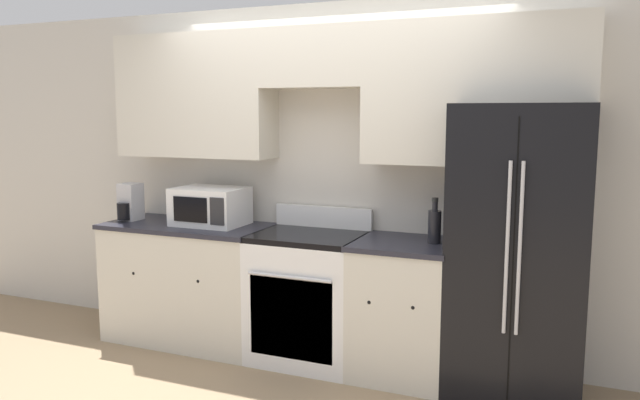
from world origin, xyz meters
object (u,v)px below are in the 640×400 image
object	(u,v)px
refrigerator	(519,251)
bottle	(434,225)
microwave	(210,206)

from	to	relation	value
refrigerator	bottle	world-z (taller)	refrigerator
refrigerator	microwave	bearing A→B (deg)	-179.84
refrigerator	bottle	xyz separation A→B (m)	(-0.54, -0.02, 0.13)
refrigerator	bottle	size ratio (longest dim) A/B	6.07
microwave	bottle	xyz separation A→B (m)	(1.75, -0.02, -0.02)
microwave	refrigerator	bearing A→B (deg)	0.16
bottle	refrigerator	bearing A→B (deg)	2.34
refrigerator	microwave	size ratio (longest dim) A/B	3.50
microwave	bottle	bearing A→B (deg)	-0.51
refrigerator	microwave	xyz separation A→B (m)	(-2.29, -0.01, 0.16)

